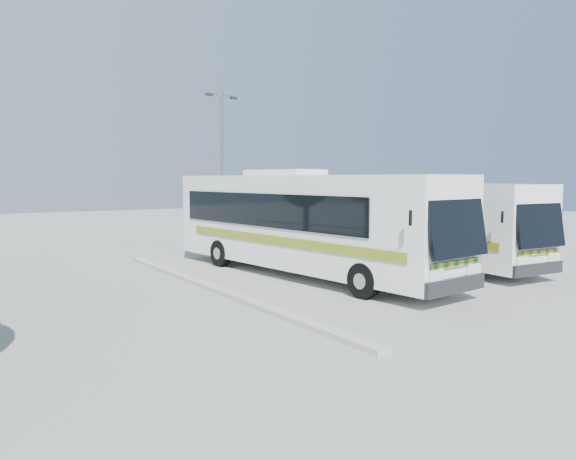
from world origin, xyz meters
TOP-DOWN VIEW (x-y plane):
  - ground at (0.00, 0.00)m, footprint 100.00×100.00m
  - kerb_divider at (-2.30, 2.00)m, footprint 0.40×16.00m
  - coach_main at (1.81, 2.95)m, footprint 4.19×13.87m
  - coach_adjacent at (7.83, 3.04)m, footprint 3.27×12.63m
  - lamppost at (2.00, 10.09)m, footprint 1.88×0.69m

SIDE VIEW (x-z plane):
  - ground at x=0.00m, z-range 0.00..0.00m
  - kerb_divider at x=-2.30m, z-range 0.00..0.15m
  - coach_adjacent at x=7.83m, z-range 0.17..3.64m
  - coach_main at x=1.81m, z-range 0.18..3.97m
  - lamppost at x=2.00m, z-range 0.41..8.22m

